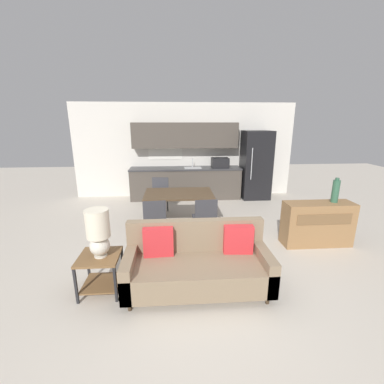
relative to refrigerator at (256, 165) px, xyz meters
The scene contains 13 objects.
ground_plane 4.77m from the refrigerator, 115.56° to the right, with size 20.00×20.00×0.00m, color beige.
wall_back 2.10m from the refrigerator, 168.52° to the left, with size 6.40×0.07×2.70m.
kitchen_counter 2.01m from the refrigerator, behind, with size 3.16×0.65×2.15m.
refrigerator is the anchor object (origin of this frame).
dining_table 3.00m from the refrigerator, 139.13° to the right, with size 1.43×0.92×0.72m.
couch 4.66m from the refrigerator, 116.56° to the right, with size 1.88×0.80×0.88m.
side_table 5.35m from the refrigerator, 128.87° to the right, with size 0.51×0.51×0.52m.
table_lamp 5.30m from the refrigerator, 128.59° to the right, with size 0.29×0.29×0.63m.
credenza 3.09m from the refrigerator, 85.91° to the right, with size 1.22×0.40×0.79m.
vase 3.04m from the refrigerator, 80.81° to the right, with size 0.12×0.12×0.44m.
dining_chair_near_left 3.92m from the refrigerator, 134.14° to the right, with size 0.45×0.45×0.86m.
dining_chair_near_right 3.36m from the refrigerator, 122.79° to the right, with size 0.44×0.44×0.86m.
dining_chair_far_left 2.97m from the refrigerator, 157.41° to the right, with size 0.47×0.47×0.86m.
Camera 1 is at (-0.33, -2.95, 2.19)m, focal length 24.00 mm.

